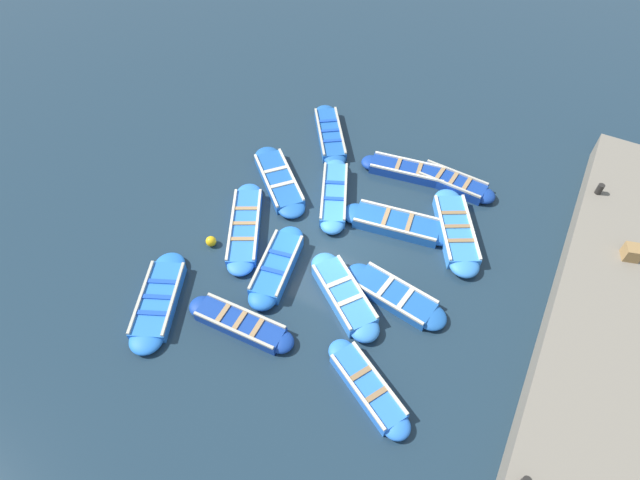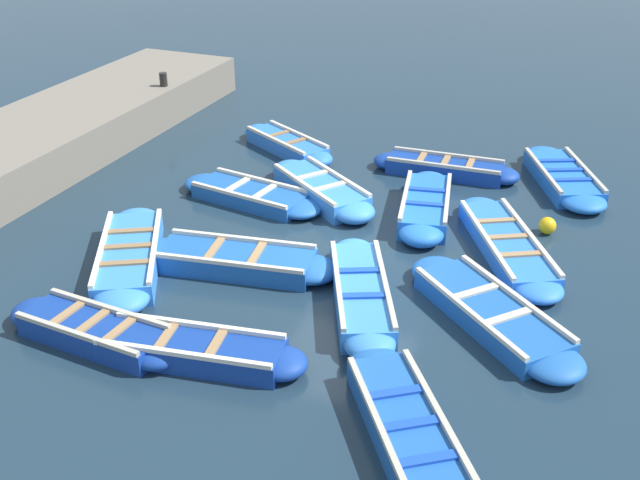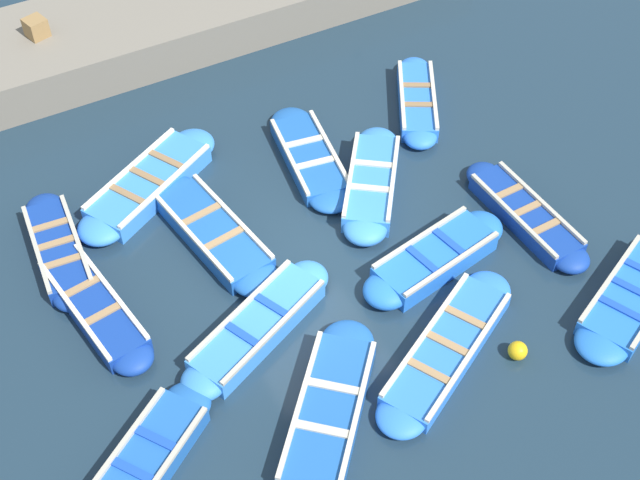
{
  "view_description": "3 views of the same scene",
  "coord_description": "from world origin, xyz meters",
  "px_view_note": "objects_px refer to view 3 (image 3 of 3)",
  "views": [
    {
      "loc": [
        4.42,
        -9.31,
        12.31
      ],
      "look_at": [
        -0.26,
        -0.59,
        0.37
      ],
      "focal_mm": 28.0,
      "sensor_mm": 36.0,
      "label": 1
    },
    {
      "loc": [
        -4.1,
        11.3,
        6.7
      ],
      "look_at": [
        0.44,
        0.11,
        0.2
      ],
      "focal_mm": 42.0,
      "sensor_mm": 36.0,
      "label": 2
    },
    {
      "loc": [
        -9.41,
        4.9,
        12.56
      ],
      "look_at": [
        0.29,
        -0.28,
        0.35
      ],
      "focal_mm": 50.0,
      "sensor_mm": 36.0,
      "label": 3
    }
  ],
  "objects_px": {
    "boat_far_corner": "(213,233)",
    "boat_tucked": "(447,349)",
    "boat_end_of_row": "(372,183)",
    "boat_near_quay": "(526,215)",
    "boat_outer_right": "(149,184)",
    "boat_alongside": "(417,101)",
    "boat_bow_out": "(328,413)",
    "boat_mid_row": "(310,158)",
    "boat_inner_gap": "(258,327)",
    "boat_stern_in": "(633,296)",
    "boat_outer_left": "(135,476)",
    "boat_drifting": "(59,249)",
    "boat_centre": "(435,258)",
    "wooden_crate": "(36,28)",
    "boat_broadside": "(94,306)",
    "buoy_orange_near": "(518,351)"
  },
  "relations": [
    {
      "from": "boat_near_quay",
      "to": "boat_outer_left",
      "type": "height_order",
      "value": "boat_outer_left"
    },
    {
      "from": "boat_outer_right",
      "to": "wooden_crate",
      "type": "bearing_deg",
      "value": 7.97
    },
    {
      "from": "boat_alongside",
      "to": "boat_outer_right",
      "type": "relative_size",
      "value": 0.82
    },
    {
      "from": "boat_far_corner",
      "to": "boat_end_of_row",
      "type": "bearing_deg",
      "value": -94.85
    },
    {
      "from": "boat_far_corner",
      "to": "boat_end_of_row",
      "type": "relative_size",
      "value": 1.18
    },
    {
      "from": "boat_inner_gap",
      "to": "boat_end_of_row",
      "type": "distance_m",
      "value": 4.09
    },
    {
      "from": "boat_mid_row",
      "to": "boat_centre",
      "type": "height_order",
      "value": "boat_centre"
    },
    {
      "from": "boat_mid_row",
      "to": "boat_broadside",
      "type": "relative_size",
      "value": 0.96
    },
    {
      "from": "boat_mid_row",
      "to": "boat_end_of_row",
      "type": "distance_m",
      "value": 1.47
    },
    {
      "from": "boat_end_of_row",
      "to": "boat_bow_out",
      "type": "distance_m",
      "value": 5.27
    },
    {
      "from": "boat_near_quay",
      "to": "boat_far_corner",
      "type": "bearing_deg",
      "value": 66.38
    },
    {
      "from": "boat_outer_right",
      "to": "boat_outer_left",
      "type": "bearing_deg",
      "value": 157.3
    },
    {
      "from": "boat_drifting",
      "to": "boat_outer_left",
      "type": "bearing_deg",
      "value": 176.1
    },
    {
      "from": "boat_far_corner",
      "to": "boat_alongside",
      "type": "relative_size",
      "value": 1.24
    },
    {
      "from": "boat_far_corner",
      "to": "boat_tucked",
      "type": "distance_m",
      "value": 4.93
    },
    {
      "from": "boat_drifting",
      "to": "boat_centre",
      "type": "bearing_deg",
      "value": -120.08
    },
    {
      "from": "boat_near_quay",
      "to": "boat_outer_right",
      "type": "relative_size",
      "value": 0.9
    },
    {
      "from": "boat_inner_gap",
      "to": "boat_stern_in",
      "type": "xyz_separation_m",
      "value": [
        -2.51,
        -6.17,
        -0.03
      ]
    },
    {
      "from": "boat_outer_left",
      "to": "boat_alongside",
      "type": "relative_size",
      "value": 1.15
    },
    {
      "from": "boat_alongside",
      "to": "boat_drifting",
      "type": "bearing_deg",
      "value": 93.66
    },
    {
      "from": "boat_bow_out",
      "to": "wooden_crate",
      "type": "distance_m",
      "value": 11.12
    },
    {
      "from": "boat_end_of_row",
      "to": "boat_broadside",
      "type": "height_order",
      "value": "boat_end_of_row"
    },
    {
      "from": "buoy_orange_near",
      "to": "boat_far_corner",
      "type": "bearing_deg",
      "value": 35.21
    },
    {
      "from": "boat_stern_in",
      "to": "wooden_crate",
      "type": "height_order",
      "value": "wooden_crate"
    },
    {
      "from": "boat_bow_out",
      "to": "boat_mid_row",
      "type": "bearing_deg",
      "value": -24.83
    },
    {
      "from": "boat_inner_gap",
      "to": "boat_outer_left",
      "type": "xyz_separation_m",
      "value": [
        -1.64,
        2.84,
        -0.02
      ]
    },
    {
      "from": "boat_end_of_row",
      "to": "boat_outer_left",
      "type": "bearing_deg",
      "value": 120.66
    },
    {
      "from": "boat_near_quay",
      "to": "boat_centre",
      "type": "distance_m",
      "value": 2.17
    },
    {
      "from": "boat_far_corner",
      "to": "boat_tucked",
      "type": "height_order",
      "value": "boat_far_corner"
    },
    {
      "from": "boat_inner_gap",
      "to": "boat_outer_left",
      "type": "distance_m",
      "value": 3.28
    },
    {
      "from": "boat_far_corner",
      "to": "boat_alongside",
      "type": "height_order",
      "value": "boat_far_corner"
    },
    {
      "from": "boat_near_quay",
      "to": "boat_tucked",
      "type": "xyz_separation_m",
      "value": [
        -1.9,
        3.07,
        -0.02
      ]
    },
    {
      "from": "boat_centre",
      "to": "boat_far_corner",
      "type": "bearing_deg",
      "value": 52.77
    },
    {
      "from": "boat_end_of_row",
      "to": "boat_drifting",
      "type": "height_order",
      "value": "boat_end_of_row"
    },
    {
      "from": "boat_near_quay",
      "to": "boat_outer_right",
      "type": "bearing_deg",
      "value": 55.56
    },
    {
      "from": "boat_broadside",
      "to": "boat_drifting",
      "type": "bearing_deg",
      "value": 5.63
    },
    {
      "from": "boat_outer_left",
      "to": "boat_broadside",
      "type": "relative_size",
      "value": 0.99
    },
    {
      "from": "boat_bow_out",
      "to": "wooden_crate",
      "type": "height_order",
      "value": "wooden_crate"
    },
    {
      "from": "boat_outer_left",
      "to": "boat_bow_out",
      "type": "bearing_deg",
      "value": -97.49
    },
    {
      "from": "boat_near_quay",
      "to": "boat_end_of_row",
      "type": "xyz_separation_m",
      "value": [
        2.12,
        2.19,
        0.03
      ]
    },
    {
      "from": "boat_centre",
      "to": "boat_far_corner",
      "type": "relative_size",
      "value": 0.89
    },
    {
      "from": "boat_far_corner",
      "to": "boat_centre",
      "type": "bearing_deg",
      "value": -127.23
    },
    {
      "from": "boat_alongside",
      "to": "boat_bow_out",
      "type": "relative_size",
      "value": 0.88
    },
    {
      "from": "boat_end_of_row",
      "to": "boat_broadside",
      "type": "distance_m",
      "value": 5.85
    },
    {
      "from": "boat_mid_row",
      "to": "boat_alongside",
      "type": "xyz_separation_m",
      "value": [
        0.48,
        -2.89,
        0.02
      ]
    },
    {
      "from": "boat_far_corner",
      "to": "boat_stern_in",
      "type": "height_order",
      "value": "boat_far_corner"
    },
    {
      "from": "boat_far_corner",
      "to": "boat_broadside",
      "type": "distance_m",
      "value": 2.62
    },
    {
      "from": "wooden_crate",
      "to": "buoy_orange_near",
      "type": "relative_size",
      "value": 1.28
    },
    {
      "from": "boat_alongside",
      "to": "boat_broadside",
      "type": "bearing_deg",
      "value": 104.75
    },
    {
      "from": "boat_alongside",
      "to": "boat_stern_in",
      "type": "height_order",
      "value": "boat_alongside"
    }
  ]
}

